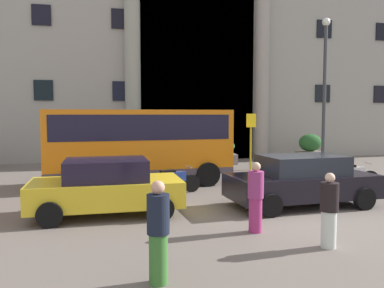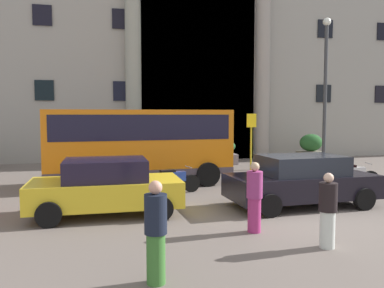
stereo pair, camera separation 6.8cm
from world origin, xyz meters
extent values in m
cube|color=#635952|center=(0.00, 0.00, -0.06)|extent=(80.00, 64.00, 0.12)
cube|color=gray|center=(0.00, 17.50, 9.05)|extent=(41.49, 9.00, 18.10)
cube|color=black|center=(0.31, 13.06, 5.71)|extent=(6.77, 0.12, 11.42)
cylinder|color=gray|center=(-3.52, 12.75, 5.71)|extent=(0.88, 0.88, 11.42)
cylinder|color=gray|center=(4.13, 12.75, 5.71)|extent=(0.88, 0.88, 11.42)
cube|color=black|center=(-8.30, 12.96, 3.98)|extent=(0.99, 0.08, 1.09)
cube|color=black|center=(-4.15, 12.96, 3.98)|extent=(0.99, 0.08, 1.09)
cube|color=black|center=(8.30, 12.96, 3.98)|extent=(0.99, 0.08, 1.09)
cube|color=black|center=(12.45, 12.96, 3.98)|extent=(0.99, 0.08, 1.09)
cube|color=black|center=(-8.30, 12.96, 7.96)|extent=(0.99, 0.08, 1.09)
cube|color=black|center=(-4.15, 12.96, 7.96)|extent=(0.99, 0.08, 1.09)
cube|color=black|center=(8.30, 12.96, 7.96)|extent=(0.99, 0.08, 1.09)
cube|color=black|center=(12.45, 12.96, 7.96)|extent=(0.99, 0.08, 1.09)
cube|color=orange|center=(-3.77, 5.50, 1.65)|extent=(7.00, 2.97, 2.40)
cube|color=black|center=(-3.77, 5.50, 2.22)|extent=(6.59, 2.96, 0.91)
cube|color=black|center=(-0.43, 5.75, 2.02)|extent=(0.22, 2.06, 1.14)
cube|color=#4E434B|center=(-3.77, 5.50, 0.57)|extent=(7.00, 3.01, 0.24)
cylinder|color=black|center=(-1.48, 6.91, 0.45)|extent=(0.92, 0.35, 0.90)
cylinder|color=black|center=(-1.29, 4.46, 0.45)|extent=(0.92, 0.35, 0.90)
cylinder|color=black|center=(-6.25, 6.54, 0.45)|extent=(0.92, 0.35, 0.90)
cylinder|color=black|center=(-6.06, 4.09, 0.45)|extent=(0.92, 0.35, 0.90)
cylinder|color=#9C991E|center=(1.31, 6.91, 1.33)|extent=(0.08, 0.08, 2.66)
cube|color=yellow|center=(1.31, 6.88, 2.41)|extent=(0.44, 0.03, 0.60)
cube|color=gray|center=(-3.19, 10.64, 0.29)|extent=(1.50, 0.93, 0.58)
ellipsoid|color=#18472B|center=(-3.19, 10.64, 1.12)|extent=(1.44, 0.84, 1.08)
cube|color=#716A58|center=(6.28, 10.70, 0.30)|extent=(1.40, 0.94, 0.59)
ellipsoid|color=#225224|center=(6.28, 10.70, 1.08)|extent=(1.35, 0.84, 0.98)
cube|color=slate|center=(0.75, 10.58, 0.28)|extent=(2.11, 0.87, 0.55)
ellipsoid|color=#205429|center=(0.75, 10.58, 0.96)|extent=(2.03, 0.78, 0.83)
cube|color=gold|center=(-4.96, 0.97, 0.61)|extent=(3.98, 1.94, 0.67)
cube|color=black|center=(-4.96, 0.97, 1.22)|extent=(2.16, 1.68, 0.55)
cylinder|color=black|center=(-3.64, 1.93, 0.31)|extent=(0.62, 0.21, 0.62)
cylinder|color=black|center=(-3.60, 0.06, 0.31)|extent=(0.62, 0.21, 0.62)
cylinder|color=black|center=(-6.32, 1.88, 0.31)|extent=(0.62, 0.21, 0.62)
cylinder|color=black|center=(-6.29, 0.01, 0.31)|extent=(0.62, 0.21, 0.62)
cube|color=black|center=(0.61, 0.82, 0.60)|extent=(4.41, 2.12, 0.67)
cube|color=black|center=(0.61, 0.82, 1.21)|extent=(2.42, 1.76, 0.55)
cylinder|color=black|center=(2.00, 1.83, 0.31)|extent=(0.63, 0.24, 0.62)
cylinder|color=black|center=(2.13, 0.01, 0.31)|extent=(0.63, 0.24, 0.62)
cylinder|color=black|center=(-0.91, 1.62, 0.31)|extent=(0.63, 0.24, 0.62)
cylinder|color=black|center=(-0.78, -0.19, 0.31)|extent=(0.63, 0.24, 0.62)
cylinder|color=black|center=(-2.11, 3.52, 0.30)|extent=(0.61, 0.22, 0.60)
cylinder|color=black|center=(-3.45, 3.24, 0.30)|extent=(0.61, 0.24, 0.60)
cube|color=#294298|center=(-2.78, 3.38, 0.58)|extent=(0.91, 0.41, 0.32)
cube|color=black|center=(-2.96, 3.34, 0.76)|extent=(0.55, 0.30, 0.12)
cylinder|color=#A5A5A8|center=(-2.22, 3.49, 0.88)|extent=(0.14, 0.54, 0.03)
cylinder|color=black|center=(1.97, 3.41, 0.30)|extent=(0.61, 0.20, 0.60)
cylinder|color=black|center=(0.57, 3.17, 0.30)|extent=(0.61, 0.22, 0.60)
cube|color=gold|center=(1.27, 3.29, 0.58)|extent=(0.94, 0.39, 0.32)
cube|color=black|center=(1.10, 3.26, 0.76)|extent=(0.55, 0.28, 0.12)
cylinder|color=#A5A5A8|center=(1.86, 3.39, 0.88)|extent=(0.12, 0.55, 0.03)
cylinder|color=black|center=(4.58, 3.10, 0.30)|extent=(0.61, 0.22, 0.60)
cylinder|color=black|center=(3.30, 3.36, 0.30)|extent=(0.61, 0.24, 0.60)
cube|color=white|center=(3.94, 3.23, 0.58)|extent=(0.86, 0.40, 0.32)
cube|color=black|center=(3.76, 3.27, 0.76)|extent=(0.55, 0.30, 0.12)
cylinder|color=#A5A5A8|center=(4.48, 3.12, 0.88)|extent=(0.14, 0.54, 0.03)
cylinder|color=#356C2C|center=(-4.15, -3.61, 0.41)|extent=(0.30, 0.30, 0.81)
cylinder|color=black|center=(-4.15, -3.61, 1.12)|extent=(0.36, 0.36, 0.63)
sphere|color=tan|center=(-4.15, -3.61, 1.54)|extent=(0.22, 0.22, 0.22)
cylinder|color=silver|center=(-0.59, -2.62, 0.37)|extent=(0.30, 0.30, 0.75)
cylinder|color=black|center=(-0.59, -2.62, 1.03)|extent=(0.36, 0.36, 0.58)
sphere|color=beige|center=(-0.59, -2.62, 1.42)|extent=(0.20, 0.20, 0.20)
cylinder|color=#A02C68|center=(-1.64, -1.32, 0.39)|extent=(0.30, 0.30, 0.79)
cylinder|color=#92316E|center=(-1.64, -1.32, 1.09)|extent=(0.36, 0.36, 0.61)
sphere|color=tan|center=(-1.64, -1.32, 1.50)|extent=(0.21, 0.21, 0.21)
cylinder|color=#37393E|center=(5.87, 8.63, 3.56)|extent=(0.18, 0.18, 7.12)
sphere|color=white|center=(5.87, 8.63, 7.30)|extent=(0.40, 0.40, 0.40)
camera|label=1|loc=(-4.89, -9.64, 2.68)|focal=36.84mm
camera|label=2|loc=(-4.82, -9.66, 2.68)|focal=36.84mm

